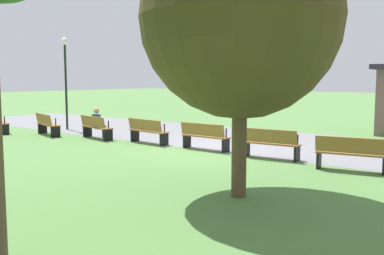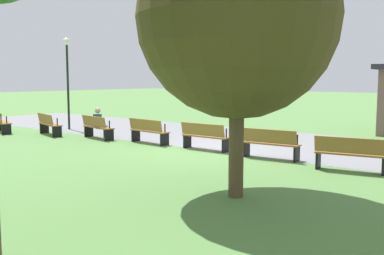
% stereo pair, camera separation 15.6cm
% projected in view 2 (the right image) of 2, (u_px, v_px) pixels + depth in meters
% --- Properties ---
extents(ground_plane, '(120.00, 120.00, 0.00)m').
position_uv_depth(ground_plane, '(206.00, 150.00, 14.65)').
color(ground_plane, '#5B8C47').
extents(path_paving, '(33.99, 6.27, 0.01)m').
position_uv_depth(path_paving, '(254.00, 140.00, 16.98)').
color(path_paving, gray).
rests_on(path_paving, ground).
extents(bench_0, '(1.75, 1.04, 0.89)m').
position_uv_depth(bench_0, '(2.00, 122.00, 19.18)').
color(bench_0, '#996633').
rests_on(bench_0, ground).
extents(bench_1, '(1.76, 0.91, 0.89)m').
position_uv_depth(bench_1, '(49.00, 124.00, 18.31)').
color(bench_1, '#996633').
rests_on(bench_1, ground).
extents(bench_2, '(1.75, 0.77, 0.89)m').
position_uv_depth(bench_2, '(97.00, 127.00, 17.25)').
color(bench_2, '#996633').
rests_on(bench_2, ground).
extents(bench_3, '(1.73, 0.62, 0.89)m').
position_uv_depth(bench_3, '(148.00, 131.00, 15.99)').
color(bench_3, '#996633').
rests_on(bench_3, ground).
extents(bench_4, '(1.69, 0.47, 0.89)m').
position_uv_depth(bench_4, '(205.00, 136.00, 14.55)').
color(bench_4, '#996633').
rests_on(bench_4, ground).
extents(bench_5, '(1.73, 0.62, 0.89)m').
position_uv_depth(bench_5, '(270.00, 143.00, 12.94)').
color(bench_5, '#996633').
rests_on(bench_5, ground).
extents(bench_6, '(1.75, 0.77, 0.89)m').
position_uv_depth(bench_6, '(350.00, 153.00, 11.18)').
color(bench_6, '#996633').
rests_on(bench_6, ground).
extents(person_seated, '(0.39, 0.56, 1.20)m').
position_uv_depth(person_seated, '(100.00, 122.00, 17.34)').
color(person_seated, navy).
rests_on(person_seated, ground).
extents(tree_3, '(3.88, 3.88, 5.43)m').
position_uv_depth(tree_3, '(238.00, 18.00, 8.54)').
color(tree_3, brown).
rests_on(tree_3, ground).
extents(lamp_post, '(0.32, 0.32, 4.11)m').
position_uv_depth(lamp_post, '(67.00, 66.00, 20.17)').
color(lamp_post, black).
rests_on(lamp_post, ground).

